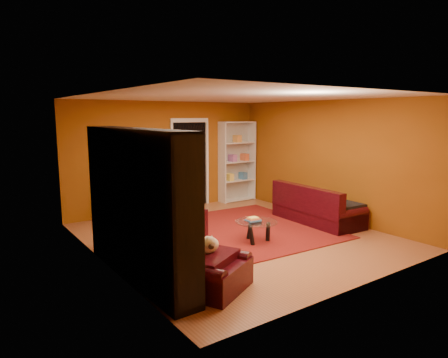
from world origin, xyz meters
TOP-DOWN VIEW (x-y plane):
  - floor at (0.00, 0.00)m, footprint 5.00×5.50m
  - ceiling at (0.00, 0.00)m, footprint 5.00×5.50m
  - wall_back at (0.00, 2.77)m, footprint 5.00×0.05m
  - wall_left at (-2.52, 0.00)m, footprint 0.05×5.50m
  - wall_right at (2.52, 0.00)m, footprint 0.05×5.50m
  - doorway at (0.60, 2.73)m, footprint 1.06×0.60m
  - rug at (0.51, 0.26)m, footprint 2.96×3.40m
  - media_unit at (-2.27, -0.76)m, footprint 0.48×2.75m
  - christmas_tree at (-1.06, 2.15)m, footprint 1.14×1.14m
  - gift_box_teal at (-1.37, 2.07)m, footprint 0.37×0.37m
  - gift_box_green at (-0.80, 1.60)m, footprint 0.32×0.32m
  - gift_box_red at (-1.35, 2.59)m, footprint 0.24×0.24m
  - white_bookshelf at (1.95, 2.57)m, footprint 1.00×0.37m
  - armchair at (-1.68, -1.64)m, footprint 1.33×1.33m
  - dog at (-1.66, -1.57)m, footprint 0.49×0.45m
  - sofa at (2.02, -0.20)m, footprint 0.97×1.99m
  - coffee_table at (0.09, -0.49)m, footprint 0.82×0.82m
  - acrylic_chair at (-0.12, 1.59)m, footprint 0.50×0.53m

SIDE VIEW (x-z plane):
  - floor at x=0.00m, z-range -0.05..0.00m
  - rug at x=0.51m, z-range 0.00..0.02m
  - gift_box_red at x=-1.35m, z-range 0.00..0.20m
  - gift_box_green at x=-0.80m, z-range 0.00..0.26m
  - gift_box_teal at x=-1.37m, z-range 0.00..0.29m
  - coffee_table at x=0.09m, z-range -0.04..0.44m
  - armchair at x=-1.68m, z-range 0.00..0.77m
  - acrylic_chair at x=-0.12m, z-range 0.00..0.84m
  - sofa at x=2.02m, z-range 0.00..0.84m
  - dog at x=-1.66m, z-range 0.45..0.70m
  - christmas_tree at x=-1.06m, z-range -0.03..1.96m
  - doorway at x=0.60m, z-range -0.03..2.13m
  - media_unit at x=-2.27m, z-range 0.00..2.10m
  - white_bookshelf at x=1.95m, z-range -0.03..2.13m
  - wall_back at x=0.00m, z-range 0.00..2.60m
  - wall_left at x=-2.52m, z-range 0.00..2.60m
  - wall_right at x=2.52m, z-range 0.00..2.60m
  - ceiling at x=0.00m, z-range 2.60..2.65m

